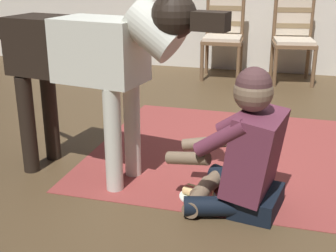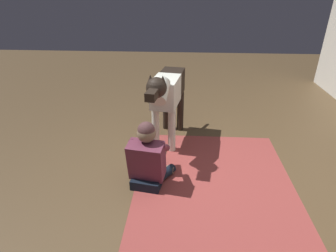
% 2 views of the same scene
% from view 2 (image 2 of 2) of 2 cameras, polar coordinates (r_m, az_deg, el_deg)
% --- Properties ---
extents(ground_plane, '(14.14, 14.14, 0.00)m').
position_cam_2_polar(ground_plane, '(3.41, 3.53, -11.95)').
color(ground_plane, brown).
extents(area_rug, '(2.28, 1.87, 0.01)m').
position_cam_2_polar(area_rug, '(3.48, 9.36, -11.36)').
color(area_rug, brown).
rests_on(area_rug, ground).
extents(person_sitting_on_floor, '(0.67, 0.57, 0.81)m').
position_cam_2_polar(person_sitting_on_floor, '(3.27, -4.10, -6.68)').
color(person_sitting_on_floor, black).
rests_on(person_sitting_on_floor, ground).
extents(large_dog, '(1.56, 0.46, 1.20)m').
position_cam_2_polar(large_dog, '(3.89, -0.27, 6.69)').
color(large_dog, silver).
rests_on(large_dog, ground).
extents(hot_dog_on_plate, '(0.22, 0.22, 0.06)m').
position_cam_2_polar(hot_dog_on_plate, '(3.66, -2.72, -8.35)').
color(hot_dog_on_plate, white).
rests_on(hot_dog_on_plate, ground).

